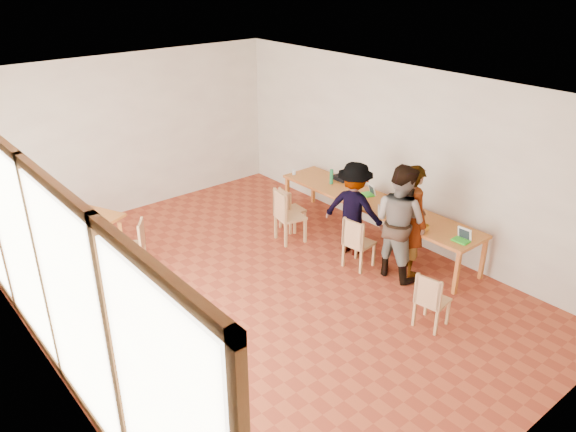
{
  "coord_description": "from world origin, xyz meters",
  "views": [
    {
      "loc": [
        -4.26,
        -5.78,
        4.57
      ],
      "look_at": [
        0.5,
        -0.04,
        1.1
      ],
      "focal_mm": 35.0,
      "sensor_mm": 36.0,
      "label": 1
    }
  ],
  "objects": [
    {
      "name": "side_table",
      "position": [
        -1.58,
        2.52,
        0.67
      ],
      "size": [
        0.9,
        0.9,
        0.75
      ],
      "rotation": [
        0.0,
        0.0,
        0.42
      ],
      "color": "#C7652C",
      "rests_on": "ground"
    },
    {
      "name": "ground",
      "position": [
        0.0,
        0.0,
        0.0
      ],
      "size": [
        8.0,
        8.0,
        0.0
      ],
      "primitive_type": "plane",
      "color": "#A34527",
      "rests_on": "ground"
    },
    {
      "name": "window_wall",
      "position": [
        -2.96,
        0.0,
        1.5
      ],
      "size": [
        0.1,
        8.0,
        3.0
      ],
      "primitive_type": "cube",
      "color": "white",
      "rests_on": "ground"
    },
    {
      "name": "wall_front",
      "position": [
        0.0,
        -4.0,
        1.5
      ],
      "size": [
        6.0,
        0.1,
        3.0
      ],
      "primitive_type": "cube",
      "color": "silver",
      "rests_on": "ground"
    },
    {
      "name": "green_bottle",
      "position": [
        2.5,
        1.11,
        0.89
      ],
      "size": [
        0.07,
        0.07,
        0.28
      ],
      "primitive_type": "cylinder",
      "color": "#228349",
      "rests_on": "communal_table"
    },
    {
      "name": "chair_spare",
      "position": [
        -1.09,
        1.78,
        0.5
      ],
      "size": [
        0.53,
        0.53,
        0.44
      ],
      "rotation": [
        0.0,
        0.0,
        2.52
      ],
      "color": "tan",
      "rests_on": "ground"
    },
    {
      "name": "person_far",
      "position": [
        1.93,
        -0.02,
        0.8
      ],
      "size": [
        0.92,
        1.17,
        1.6
      ],
      "primitive_type": "imported",
      "rotation": [
        0.0,
        0.0,
        1.93
      ],
      "color": "gray",
      "rests_on": "ground"
    },
    {
      "name": "yellow_mug",
      "position": [
        2.26,
        -1.22,
        0.8
      ],
      "size": [
        0.15,
        0.15,
        0.09
      ],
      "primitive_type": "imported",
      "rotation": [
        0.0,
        0.0,
        0.26
      ],
      "color": "orange",
      "rests_on": "communal_table"
    },
    {
      "name": "communal_table",
      "position": [
        2.5,
        0.03,
        0.7
      ],
      "size": [
        0.8,
        4.0,
        0.75
      ],
      "color": "#C7652C",
      "rests_on": "ground"
    },
    {
      "name": "person_mid",
      "position": [
        1.94,
        -0.96,
        0.91
      ],
      "size": [
        0.71,
        0.9,
        1.82
      ],
      "primitive_type": "imported",
      "rotation": [
        0.0,
        0.0,
        1.59
      ],
      "color": "gray",
      "rests_on": "ground"
    },
    {
      "name": "chair_empty",
      "position": [
        1.64,
        1.31,
        0.49
      ],
      "size": [
        0.41,
        0.41,
        0.43
      ],
      "rotation": [
        0.0,
        0.0,
        -0.1
      ],
      "color": "tan",
      "rests_on": "ground"
    },
    {
      "name": "ceiling",
      "position": [
        0.0,
        0.0,
        3.02
      ],
      "size": [
        6.0,
        8.0,
        0.04
      ],
      "primitive_type": "cube",
      "color": "white",
      "rests_on": "wall_back"
    },
    {
      "name": "clear_glass",
      "position": [
        2.28,
        1.92,
        0.8
      ],
      "size": [
        0.07,
        0.07,
        0.09
      ],
      "primitive_type": "cylinder",
      "color": "silver",
      "rests_on": "communal_table"
    },
    {
      "name": "laptop_mid",
      "position": [
        2.67,
        -0.33,
        0.8
      ],
      "size": [
        0.24,
        0.26,
        0.19
      ],
      "rotation": [
        0.0,
        0.0,
        -0.2
      ],
      "color": "green",
      "rests_on": "communal_table"
    },
    {
      "name": "black_pouch",
      "position": [
        2.76,
        1.12,
        0.8
      ],
      "size": [
        0.16,
        0.26,
        0.09
      ],
      "primitive_type": "cube",
      "color": "black",
      "rests_on": "communal_table"
    },
    {
      "name": "wall_back",
      "position": [
        0.0,
        4.0,
        1.5
      ],
      "size": [
        6.0,
        0.1,
        3.0
      ],
      "primitive_type": "cube",
      "color": "silver",
      "rests_on": "ground"
    },
    {
      "name": "pink_phone",
      "position": [
        2.7,
        -0.12,
        0.76
      ],
      "size": [
        0.05,
        0.1,
        0.01
      ],
      "primitive_type": "cube",
      "color": "#D04A86",
      "rests_on": "communal_table"
    },
    {
      "name": "chair_mid",
      "position": [
        1.57,
        -0.43,
        0.53
      ],
      "size": [
        0.45,
        0.45,
        0.46
      ],
      "rotation": [
        0.0,
        0.0,
        0.13
      ],
      "color": "tan",
      "rests_on": "ground"
    },
    {
      "name": "condiment_cup",
      "position": [
        2.47,
        -0.58,
        0.78
      ],
      "size": [
        0.08,
        0.08,
        0.06
      ],
      "primitive_type": "cylinder",
      "color": "white",
      "rests_on": "communal_table"
    },
    {
      "name": "chair_near",
      "position": [
        1.17,
        -2.18,
        0.5
      ],
      "size": [
        0.44,
        0.44,
        0.44
      ],
      "rotation": [
        0.0,
        0.0,
        0.15
      ],
      "color": "tan",
      "rests_on": "ground"
    },
    {
      "name": "laptop_near",
      "position": [
        2.42,
        -1.77,
        0.8
      ],
      "size": [
        0.21,
        0.25,
        0.2
      ],
      "rotation": [
        0.0,
        0.0,
        0.05
      ],
      "color": "green",
      "rests_on": "communal_table"
    },
    {
      "name": "person_near",
      "position": [
        2.15,
        -1.03,
        0.89
      ],
      "size": [
        0.64,
        0.77,
        1.79
      ],
      "primitive_type": "imported",
      "rotation": [
        0.0,
        0.0,
        1.18
      ],
      "color": "gray",
      "rests_on": "ground"
    },
    {
      "name": "wall_right",
      "position": [
        3.0,
        0.0,
        1.5
      ],
      "size": [
        0.1,
        8.0,
        3.0
      ],
      "primitive_type": "cube",
      "color": "silver",
      "rests_on": "ground"
    },
    {
      "name": "chair_far",
      "position": [
        1.3,
        0.99,
        0.59
      ],
      "size": [
        0.53,
        0.53,
        0.51
      ],
      "rotation": [
        0.0,
        0.0,
        -0.2
      ],
      "color": "tan",
      "rests_on": "ground"
    },
    {
      "name": "laptop_far",
      "position": [
        2.66,
        0.3,
        0.8
      ],
      "size": [
        0.24,
        0.26,
        0.18
      ],
      "rotation": [
        0.0,
        0.0,
        -0.33
      ],
      "color": "green",
      "rests_on": "communal_table"
    }
  ]
}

